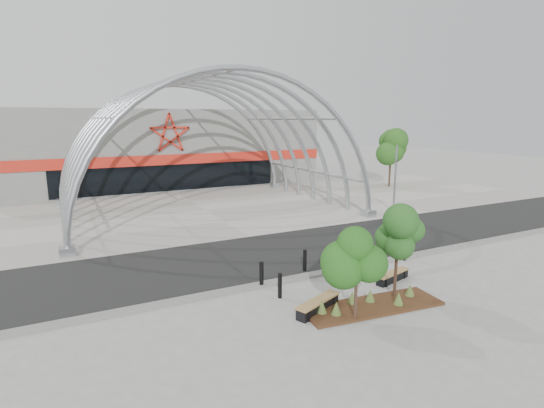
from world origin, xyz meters
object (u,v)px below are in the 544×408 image
Objects in this scene: street_tree_1 at (398,235)px; bollard_2 at (305,261)px; street_tree_0 at (358,252)px; bench_1 at (392,277)px; signal_pole at (395,177)px; bench_0 at (318,306)px.

bollard_2 is at bearing 111.09° from street_tree_1.
street_tree_0 reaches higher than bench_1.
signal_pole is at bearing 43.34° from street_tree_0.
street_tree_1 is 4.18m from bench_0.
street_tree_1 reaches higher than bench_1.
street_tree_1 is 3.03m from bench_1.
street_tree_0 is 5.02m from bench_1.
bench_1 is at bearing 12.85° from bench_0.
street_tree_1 reaches higher than bollard_2.
signal_pole is 4.87× the size of bollard_2.
signal_pole reaches higher than street_tree_1.
street_tree_0 is 3.38× the size of bollard_2.
street_tree_0 is 2.73m from bench_0.
signal_pole is 15.04m from bench_1.
signal_pole is 2.51× the size of bench_1.
bench_1 is 4.01m from bollard_2.
street_tree_1 is 1.78× the size of bench_1.
bench_0 is 1.11× the size of bench_1.
bench_0 reaches higher than bench_1.
signal_pole reaches higher than bench_0.
bollard_2 is at bearing 65.33° from bench_0.
street_tree_1 reaches higher than street_tree_0.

